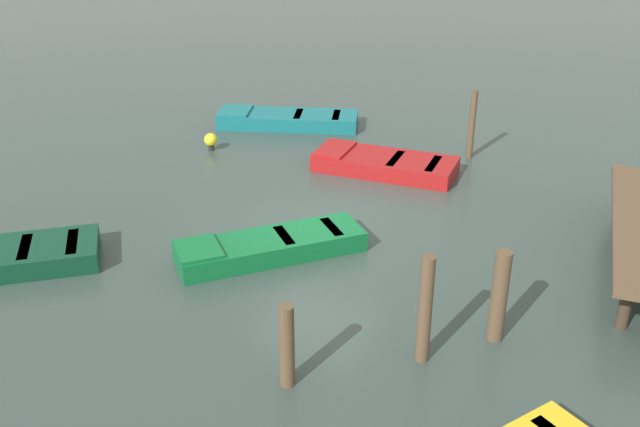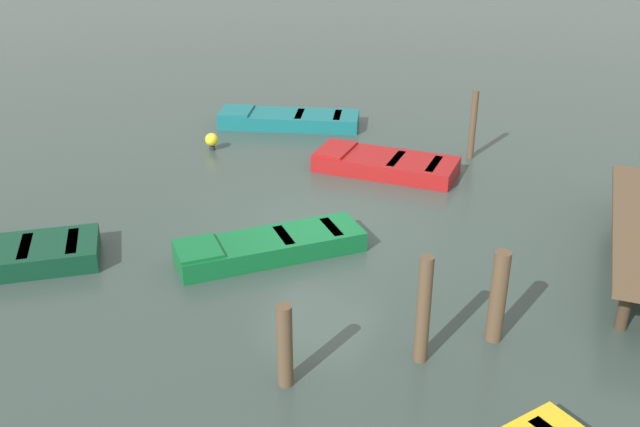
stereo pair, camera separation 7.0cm
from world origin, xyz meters
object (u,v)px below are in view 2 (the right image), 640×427
Objects in this scene: rowboat_red at (385,164)px; mooring_piling_mid_right at (473,125)px; rowboat_teal at (288,119)px; marker_buoy at (212,140)px; mooring_piling_far_right at (498,297)px; mooring_piling_near_right at (285,346)px; rowboat_dark_green at (12,256)px; mooring_piling_center at (424,310)px; rowboat_green at (269,246)px.

mooring_piling_mid_right is (-1.90, 1.75, 0.70)m from rowboat_red.
marker_buoy is at bearing 52.07° from rowboat_teal.
mooring_piling_far_right is at bearing 57.46° from marker_buoy.
mooring_piling_near_right is 2.81× the size of marker_buoy.
mooring_piling_mid_right is (0.38, 5.63, 0.70)m from rowboat_teal.
rowboat_dark_green is 11.53m from mooring_piling_mid_right.
rowboat_dark_green is 6.92× the size of marker_buoy.
mooring_piling_near_right is 2.15m from mooring_piling_center.
rowboat_red is at bearing -146.54° from mooring_piling_far_right.
mooring_piling_far_right is at bearing 16.00° from mooring_piling_mid_right.
mooring_piling_mid_right reaches higher than marker_buoy.
marker_buoy is (-4.69, -4.27, 0.07)m from rowboat_green.
marker_buoy is at bearing -122.54° from mooring_piling_far_right.
mooring_piling_mid_right is at bearing -153.94° from rowboat_green.
rowboat_red is at bearing -142.05° from rowboat_green.
mooring_piling_near_right reaches higher than rowboat_green.
marker_buoy is at bearing 2.90° from rowboat_red.
rowboat_teal is 2.40× the size of mooring_piling_center.
mooring_piling_far_right is (-2.39, 2.54, 0.12)m from mooring_piling_near_right.
marker_buoy is at bearing -70.44° from mooring_piling_mid_right.
mooring_piling_far_right reaches higher than marker_buoy.
rowboat_green and rowboat_dark_green have the same top height.
marker_buoy is (0.45, -4.84, 0.07)m from rowboat_red.
rowboat_teal is 2.37× the size of mooring_piling_mid_right.
rowboat_dark_green is at bearing -35.06° from mooring_piling_mid_right.
mooring_piling_far_right is at bearing 150.32° from rowboat_dark_green.
mooring_piling_far_right is 10.56m from marker_buoy.
mooring_piling_mid_right is 1.01× the size of mooring_piling_center.
rowboat_red is 7.36m from mooring_piling_far_right.
rowboat_teal is 11.56m from mooring_piling_far_right.
mooring_piling_mid_right is at bearing 178.64° from mooring_piling_near_right.
mooring_piling_mid_right is 3.81× the size of marker_buoy.
mooring_piling_far_right is 1.37m from mooring_piling_center.
rowboat_red is 2.25× the size of mooring_piling_far_right.
rowboat_dark_green is at bearing 54.74° from rowboat_red.
mooring_piling_near_right is at bearing 97.63° from rowboat_red.
rowboat_teal is 5.68m from mooring_piling_mid_right.
mooring_piling_near_right reaches higher than rowboat_dark_green.
rowboat_red is 0.82× the size of rowboat_teal.
mooring_piling_far_right reaches higher than rowboat_dark_green.
rowboat_green is at bearing 81.24° from rowboat_red.
mooring_piling_mid_right reaches higher than rowboat_dark_green.
rowboat_red is at bearing -170.00° from mooring_piling_near_right.
mooring_piling_near_right reaches higher than marker_buoy.
mooring_piling_center is (9.40, 7.01, 0.69)m from rowboat_teal.
mooring_piling_far_right is at bearing 137.83° from mooring_piling_center.
rowboat_teal is at bearing -32.77° from rowboat_red.
mooring_piling_mid_right is 7.02m from marker_buoy.
marker_buoy reaches higher than rowboat_dark_green.
rowboat_green is at bearing 170.47° from rowboat_dark_green.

